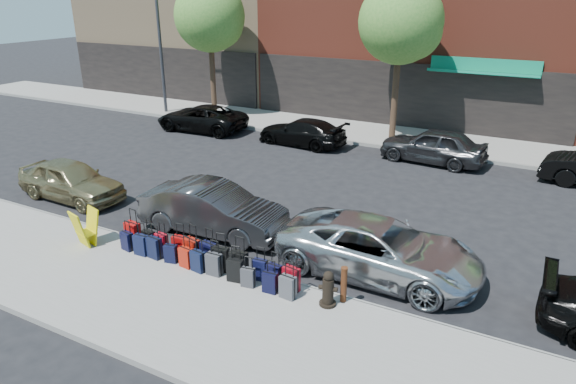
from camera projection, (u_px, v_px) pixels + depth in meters
The scene contains 39 objects.
ground at pixel (293, 206), 17.43m from camera, with size 120.00×120.00×0.00m, color black.
sidewalk_near at pixel (165, 300), 12.07m from camera, with size 60.00×4.00×0.15m, color gray.
sidewalk_far at pixel (385, 135), 25.61m from camera, with size 60.00×4.00×0.15m, color gray.
curb_near at pixel (215, 262), 13.72m from camera, with size 60.00×0.08×0.15m, color gray.
curb_far at pixel (371, 145), 23.95m from camera, with size 60.00×0.08×0.15m, color gray.
tree_left at pixel (212, 18), 27.53m from camera, with size 3.80×3.80×7.27m.
tree_center at pixel (404, 24), 22.95m from camera, with size 3.80×3.80×7.27m.
streetlight at pixel (162, 32), 28.51m from camera, with size 2.59×0.18×8.00m.
suitcase_front_0 at pixel (133, 233), 14.42m from camera, with size 0.47×0.29×1.06m.
suitcase_front_1 at pixel (149, 240), 14.19m from camera, with size 0.39×0.25×0.87m.
suitcase_front_2 at pixel (162, 243), 14.03m from camera, with size 0.38×0.24×0.86m.
suitcase_front_3 at pixel (180, 246), 13.77m from camera, with size 0.41×0.25×0.95m.
suitcase_front_4 at pixel (192, 250), 13.49m from camera, with size 0.48×0.32×1.06m.
suitcase_front_5 at pixel (208, 254), 13.35m from camera, with size 0.45×0.30×1.02m.
suitcase_front_6 at pixel (221, 259), 13.08m from camera, with size 0.46×0.31×1.03m.
suitcase_front_7 at pixel (239, 264), 12.84m from camera, with size 0.45×0.25×1.06m.
suitcase_front_8 at pixel (260, 270), 12.68m from camera, with size 0.38×0.23×0.88m.
suitcase_front_9 at pixel (274, 275), 12.46m from camera, with size 0.37×0.23×0.87m.
suitcase_front_10 at pixel (291, 279), 12.21m from camera, with size 0.44×0.29×0.97m.
suitcase_back_0 at pixel (127, 241), 14.14m from camera, with size 0.39×0.26×0.85m.
suitcase_back_1 at pixel (141, 245), 13.88m from camera, with size 0.39×0.24×0.93m.
suitcase_back_2 at pixel (154, 248), 13.71m from camera, with size 0.42×0.27×0.95m.
suitcase_back_3 at pixel (171, 253), 13.50m from camera, with size 0.37×0.26×0.80m.
suitcase_back_4 at pixel (186, 257), 13.27m from camera, with size 0.39×0.26×0.86m.
suitcase_back_5 at pixel (198, 261), 13.06m from camera, with size 0.41×0.27×0.90m.
suitcase_back_6 at pixel (214, 264), 12.90m from camera, with size 0.40×0.24×0.93m.
suitcase_back_7 at pixel (235, 270), 12.62m from camera, with size 0.42×0.29×0.93m.
suitcase_back_8 at pixel (248, 277), 12.40m from camera, with size 0.35×0.24×0.79m.
suitcase_back_9 at pixel (270, 282), 12.16m from camera, with size 0.36×0.22×0.83m.
suitcase_back_10 at pixel (288, 287), 11.93m from camera, with size 0.40×0.26×0.90m.
fire_hydrant at pixel (328, 290), 11.61m from camera, with size 0.45×0.39×0.87m.
bollard at pixel (344, 284), 11.72m from camera, with size 0.16×0.16×0.89m.
display_rack at pixel (86, 228), 14.33m from camera, with size 0.72×0.77×1.04m.
car_near_0 at pixel (71, 180), 17.82m from camera, with size 1.65×4.09×1.39m, color #918559.
car_near_1 at pixel (213, 209), 15.34m from camera, with size 1.59×4.55×1.50m, color #363639.
car_near_2 at pixel (379, 248), 13.08m from camera, with size 2.40×5.21×1.45m, color silver.
car_far_0 at pixel (201, 118), 26.53m from camera, with size 2.21×4.79×1.33m, color black.
car_far_1 at pixel (302, 132), 24.09m from camera, with size 1.75×4.30×1.25m, color black.
car_far_2 at pixel (433, 146), 21.59m from camera, with size 1.76×4.37×1.49m, color #323235.
Camera 1 is at (7.37, -14.22, 6.89)m, focal length 32.00 mm.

